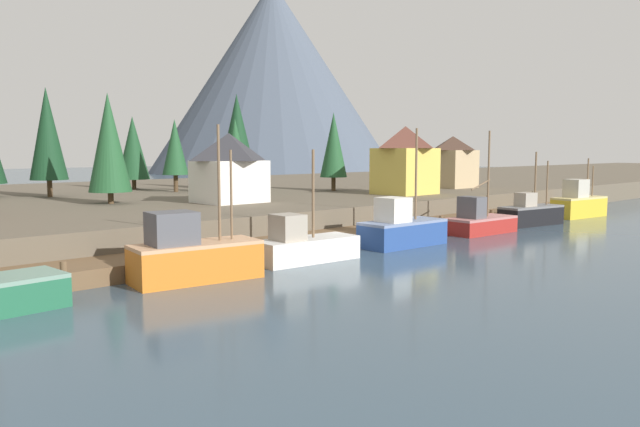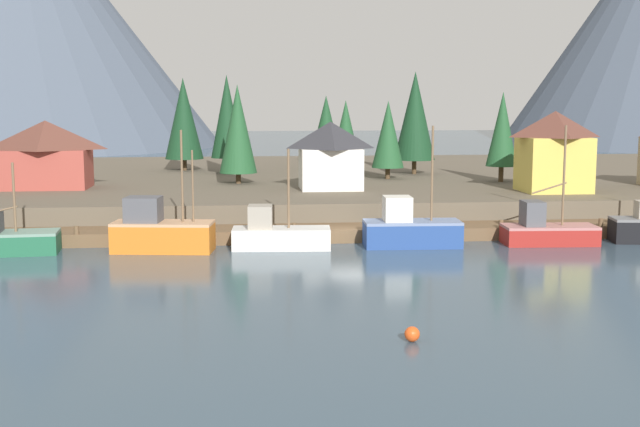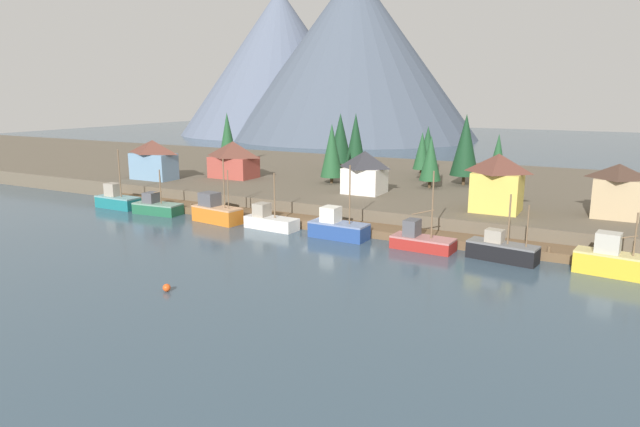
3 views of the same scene
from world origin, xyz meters
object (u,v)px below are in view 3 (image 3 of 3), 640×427
Objects in this scene: fishing_boat_red at (421,240)px; house_yellow at (497,182)px; conifer_mid_left at (227,135)px; conifer_back_right at (498,161)px; conifer_near_left at (465,145)px; conifer_mid_right at (356,139)px; fishing_boat_green at (157,207)px; fishing_boat_black at (502,250)px; fishing_boat_teal at (117,200)px; conifer_far_left at (340,138)px; channel_buoy at (167,288)px; house_tan at (617,190)px; conifer_near_right at (431,158)px; fishing_boat_blue at (338,228)px; house_white at (365,172)px; fishing_boat_orange at (216,212)px; conifer_far_right at (332,150)px; fishing_boat_yellow at (613,261)px; conifer_centre at (422,151)px; fishing_boat_white at (270,221)px; house_blue at (153,159)px; conifer_back_left at (428,147)px; house_red at (233,159)px.

fishing_boat_red is 14.86m from house_yellow.
conifer_back_right is (57.43, -13.55, -0.70)m from conifer_mid_left.
conifer_mid_right is at bearing 171.09° from conifer_near_left.
fishing_boat_green is 0.99× the size of fishing_boat_black.
conifer_far_left reaches higher than fishing_boat_teal.
house_tan is at bearing 49.64° from channel_buoy.
house_yellow is 0.89× the size of conifer_near_right.
conifer_near_left is (-8.87, 18.46, 2.75)m from house_yellow.
fishing_boat_red is 27.76m from conifer_near_right.
fishing_boat_black is (19.19, -0.10, -0.18)m from fishing_boat_blue.
conifer_mid_right reaches higher than fishing_boat_black.
fishing_boat_red is 22.74m from house_white.
house_white reaches higher than fishing_boat_orange.
conifer_near_left is 21.33m from conifer_far_right.
fishing_boat_orange is 1.18× the size of fishing_boat_yellow.
conifer_far_right is (-12.00, -9.77, 0.36)m from conifer_centre.
fishing_boat_red is 1.22× the size of fishing_boat_yellow.
conifer_mid_left reaches higher than fishing_boat_green.
channel_buoy is (24.21, -23.69, -0.66)m from fishing_boat_green.
fishing_boat_teal is at bearing 173.68° from fishing_boat_green.
conifer_near_left reaches higher than fishing_boat_white.
house_tan reaches higher than fishing_boat_black.
house_blue is (-41.36, 12.01, 4.64)m from fishing_boat_blue.
channel_buoy is (13.38, -23.59, -1.10)m from fishing_boat_orange.
house_blue is (-60.55, 12.11, 4.82)m from fishing_boat_black.
house_tan is at bearing -37.66° from conifer_back_left.
fishing_boat_teal is 66.98m from fishing_boat_yellow.
house_yellow is 30.19m from conifer_far_right.
house_red is at bearing 168.00° from fishing_boat_yellow.
conifer_centre is (36.84, 32.45, 6.33)m from fishing_boat_teal.
fishing_boat_black is at bearing -68.68° from conifer_near_left.
house_red is at bearing 36.33° from house_blue.
conifer_far_right reaches higher than channel_buoy.
fishing_boat_white is at bearing -173.65° from fishing_boat_yellow.
house_blue is 0.82× the size of conifer_far_right.
house_blue is 0.74× the size of conifer_far_left.
fishing_boat_yellow is at bearing 2.08° from fishing_boat_blue.
fishing_boat_white is 35.55m from conifer_mid_right.
fishing_boat_teal is 56.64m from fishing_boat_black.
fishing_boat_orange is 0.82× the size of conifer_mid_left.
conifer_near_left reaches higher than conifer_near_right.
conifer_near_left reaches higher than house_white.
house_white is (-14.50, 16.87, 4.69)m from fishing_boat_red.
house_yellow is at bearing -78.09° from conifer_back_right.
fishing_boat_white is 1.00× the size of house_yellow.
conifer_centre is at bearing 22.80° from house_red.
conifer_near_right is (-3.95, -5.26, -1.80)m from conifer_near_left.
fishing_boat_red is 53.42m from house_blue.
conifer_back_right is 36.80m from conifer_far_left.
conifer_mid_right is 11.80m from conifer_far_right.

